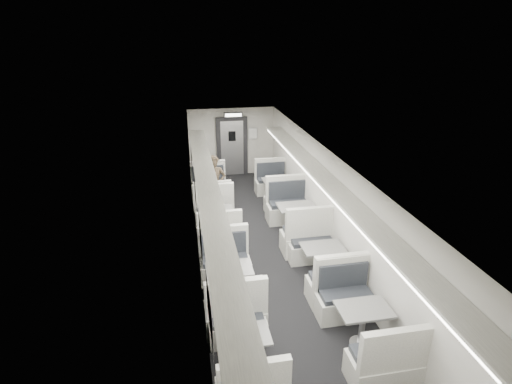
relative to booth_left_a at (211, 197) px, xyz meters
name	(u,v)px	position (x,y,z in m)	size (l,w,h in m)	color
room	(267,213)	(1.00, -3.07, 0.81)	(3.24, 12.24, 2.64)	black
booth_left_a	(211,197)	(0.00, 0.00, 0.00)	(1.07, 2.18, 1.16)	silver
booth_left_b	(216,222)	(0.00, -1.66, -0.02)	(1.03, 2.09, 1.12)	silver
booth_left_c	(230,284)	(0.00, -4.38, -0.01)	(1.05, 2.13, 1.14)	silver
booth_left_d	(244,352)	(0.00, -6.11, -0.04)	(0.96, 1.95, 1.04)	silver
booth_right_a	(277,191)	(2.00, 0.15, -0.02)	(1.02, 2.07, 1.11)	silver
booth_right_b	(296,220)	(2.00, -2.01, 0.03)	(1.15, 2.33, 1.25)	silver
booth_right_c	(322,262)	(2.00, -3.94, -0.01)	(1.05, 2.12, 1.14)	silver
booth_right_d	(362,326)	(2.00, -5.93, -0.01)	(1.04, 2.10, 1.12)	silver
passenger	(215,185)	(0.10, -0.29, 0.46)	(0.62, 0.41, 1.70)	black
window_a	(192,163)	(-0.49, 0.33, 0.96)	(0.02, 1.18, 0.84)	black
window_b	(195,191)	(-0.49, -1.87, 0.96)	(0.02, 1.18, 0.84)	black
window_c	(200,234)	(-0.49, -4.07, 0.96)	(0.02, 1.18, 0.84)	black
window_d	(210,309)	(-0.49, -6.27, 0.96)	(0.02, 1.18, 0.84)	black
luggage_rack_left	(209,191)	(-0.24, -3.37, 1.53)	(0.46, 10.40, 0.09)	silver
luggage_rack_right	(328,183)	(2.24, -3.37, 1.53)	(0.46, 10.40, 0.09)	silver
vestibule_door	(232,147)	(1.00, 2.86, 0.65)	(1.10, 0.13, 2.10)	black
exit_sign	(233,115)	(1.00, 2.37, 1.89)	(0.62, 0.12, 0.16)	black
wall_notice	(253,133)	(1.75, 2.85, 1.11)	(0.32, 0.02, 0.40)	silver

